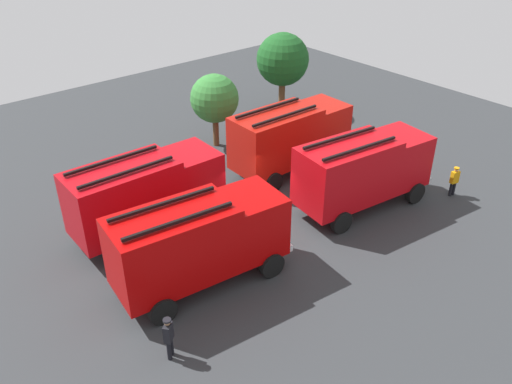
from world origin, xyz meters
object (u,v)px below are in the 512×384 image
at_px(fire_truck_0, 199,240).
at_px(firefighter_4, 314,110).
at_px(fire_truck_3, 290,135).
at_px(firefighter_2, 454,180).
at_px(firefighter_0, 80,209).
at_px(traffic_cone_0, 151,192).
at_px(fire_truck_1, 363,169).
at_px(tree_0, 215,99).
at_px(fire_truck_2, 146,192).
at_px(firefighter_1, 402,155).
at_px(traffic_cone_1, 242,224).
at_px(tree_1, 283,60).
at_px(firefighter_3, 169,336).

height_order(fire_truck_0, firefighter_4, fire_truck_0).
bearing_deg(fire_truck_3, firefighter_2, -57.37).
relative_size(firefighter_2, firefighter_4, 0.93).
xyz_separation_m(fire_truck_0, firefighter_0, (-2.00, 6.93, -1.12)).
xyz_separation_m(firefighter_4, traffic_cone_0, (-13.27, -1.35, -0.63)).
distance_m(fire_truck_1, tree_0, 10.55).
relative_size(fire_truck_2, firefighter_1, 4.41).
xyz_separation_m(fire_truck_2, firefighter_2, (13.73, -7.31, -1.25)).
distance_m(fire_truck_1, firefighter_1, 5.12).
distance_m(firefighter_0, firefighter_4, 17.21).
height_order(traffic_cone_0, traffic_cone_1, traffic_cone_0).
bearing_deg(firefighter_0, fire_truck_3, 85.77).
height_order(fire_truck_3, firefighter_1, fire_truck_3).
bearing_deg(fire_truck_0, firefighter_2, -4.11).
relative_size(firefighter_2, tree_1, 0.30).
relative_size(firefighter_4, tree_1, 0.32).
bearing_deg(fire_truck_2, firefighter_4, 16.04).
relative_size(fire_truck_2, firefighter_3, 4.16).
relative_size(firefighter_0, traffic_cone_0, 2.56).
distance_m(firefighter_1, traffic_cone_1, 10.76).
distance_m(firefighter_3, traffic_cone_0, 10.87).
bearing_deg(fire_truck_0, fire_truck_2, 93.45).
bearing_deg(firefighter_4, tree_1, -57.48).
xyz_separation_m(fire_truck_2, fire_truck_3, (9.15, 0.19, 0.00)).
distance_m(fire_truck_0, traffic_cone_0, 7.59).
bearing_deg(traffic_cone_0, firefighter_0, -176.90).
distance_m(firefighter_1, firefighter_3, 17.69).
bearing_deg(firefighter_0, fire_truck_0, 22.59).
bearing_deg(fire_truck_1, traffic_cone_1, 167.08).
bearing_deg(traffic_cone_1, firefighter_0, 137.78).
bearing_deg(firefighter_2, firefighter_0, 72.96).
distance_m(firefighter_1, traffic_cone_0, 14.00).
xyz_separation_m(fire_truck_0, traffic_cone_0, (1.87, 7.13, -1.80)).
height_order(fire_truck_2, firefighter_0, fire_truck_2).
height_order(fire_truck_2, firefighter_2, fire_truck_2).
distance_m(firefighter_2, firefighter_3, 17.09).
distance_m(fire_truck_2, traffic_cone_0, 3.51).
bearing_deg(firefighter_2, fire_truck_3, 45.48).
xyz_separation_m(fire_truck_3, tree_0, (-1.19, 5.34, 0.87)).
bearing_deg(firefighter_0, firefighter_3, -0.01).
bearing_deg(firefighter_3, fire_truck_2, 115.40).
bearing_deg(fire_truck_2, fire_truck_3, 2.45).
bearing_deg(fire_truck_1, firefighter_2, -20.34).
bearing_deg(fire_truck_3, firefighter_0, 170.50).
bearing_deg(firefighter_0, firefighter_2, 65.38).
bearing_deg(fire_truck_3, tree_1, 51.53).
distance_m(firefighter_0, firefighter_1, 17.44).
bearing_deg(traffic_cone_1, firefighter_3, -147.01).
bearing_deg(tree_0, traffic_cone_1, -119.18).
height_order(fire_truck_0, tree_1, tree_1).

